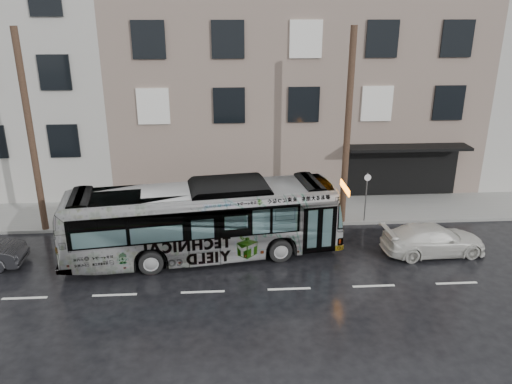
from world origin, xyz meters
TOP-DOWN VIEW (x-y plane):
  - ground at (0.00, 0.00)m, footprint 120.00×120.00m
  - sidewalk at (0.00, 4.90)m, footprint 90.00×3.60m
  - building_taupe at (5.00, 12.70)m, footprint 20.00×12.00m
  - utility_pole_front at (6.50, 3.30)m, footprint 0.30×0.30m
  - utility_pole_rear at (-7.50, 3.30)m, footprint 0.30×0.30m
  - sign_post at (7.60, 3.30)m, footprint 0.06×0.06m
  - bus at (-0.03, 0.44)m, footprint 11.64×4.16m
  - white_sedan at (9.64, -0.00)m, footprint 4.46×2.04m

SIDE VIEW (x-z plane):
  - ground at x=0.00m, z-range 0.00..0.00m
  - sidewalk at x=0.00m, z-range 0.00..0.15m
  - white_sedan at x=9.64m, z-range 0.00..1.26m
  - sign_post at x=7.60m, z-range 0.15..2.55m
  - bus at x=-0.03m, z-range 0.00..3.17m
  - utility_pole_front at x=6.50m, z-range 0.15..9.15m
  - utility_pole_rear at x=-7.50m, z-range 0.15..9.15m
  - building_taupe at x=5.00m, z-range 0.00..11.00m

